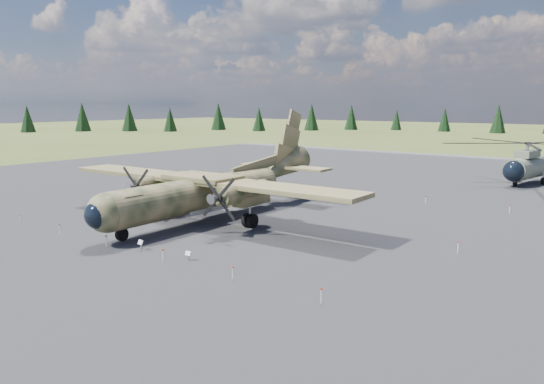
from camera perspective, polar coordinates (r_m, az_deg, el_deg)
The scene contains 8 objects.
ground at distance 46.04m, azimuth -0.56°, elevation -3.16°, with size 500.00×500.00×0.00m, color brown.
apron at distance 54.12m, azimuth 5.95°, elevation -1.30°, with size 120.00×120.00×0.04m, color #535257.
transport_plane at distance 46.74m, azimuth -6.52°, elevation 0.58°, with size 30.52×27.76×10.08m.
helicopter_near at distance 74.16m, azimuth 25.91°, elevation 3.67°, with size 24.35×26.22×5.35m.
info_placard_left at distance 38.07m, azimuth -13.94°, elevation -5.39°, with size 0.49×0.24×0.74m.
info_placard_right at distance 35.01m, azimuth -9.00°, elevation -6.64°, with size 0.42×0.20×0.65m.
barrier_fence at distance 46.15m, azimuth -1.07°, elevation -2.49°, with size 33.12×29.62×0.85m.
treeline at distance 47.63m, azimuth -6.52°, elevation 3.18°, with size 329.49×335.57×10.97m.
Camera 1 is at (27.57, -35.47, 10.09)m, focal length 35.00 mm.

